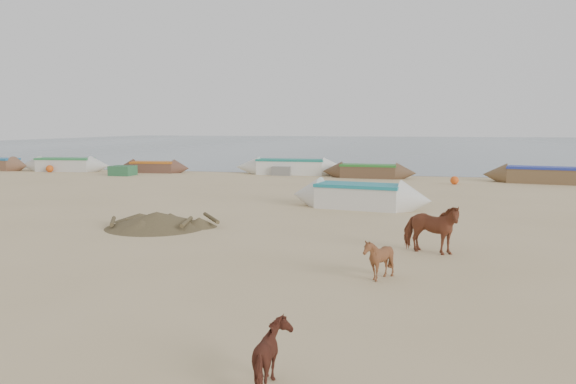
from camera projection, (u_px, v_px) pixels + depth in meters
The scene contains 9 objects.
ground at pixel (250, 249), 14.21m from camera, with size 140.00×140.00×0.00m, color tan.
sea at pixel (400, 144), 93.26m from camera, with size 160.00×160.00×0.00m, color slate.
cow_adult at pixel (431, 229), 13.67m from camera, with size 0.67×1.46×1.24m, color brown.
calf_front at pixel (379, 259), 11.36m from camera, with size 0.70×0.79×0.87m, color brown.
calf_right at pixel (275, 356), 6.70m from camera, with size 0.77×0.66×0.77m, color #5A2A1D.
near_canoe at pixel (359, 196), 21.19m from camera, with size 5.38×1.45×0.93m, color silver, non-canonical shape.
debris_pile at pixel (157, 219), 17.29m from camera, with size 3.14×3.14×0.48m, color brown.
waterline_canoes at pixel (336, 170), 33.94m from camera, with size 59.13×3.90×0.98m.
beach_clutter at pixel (424, 175), 31.94m from camera, with size 42.46×4.06×0.64m.
Camera 1 is at (4.27, -13.30, 3.13)m, focal length 35.00 mm.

